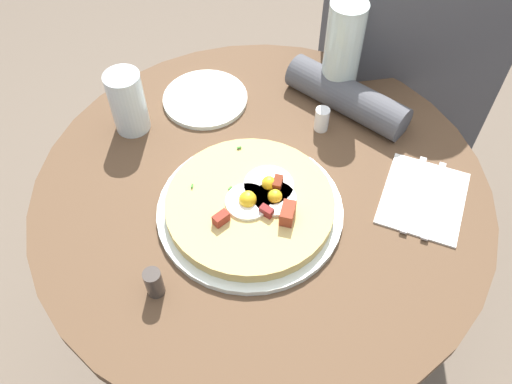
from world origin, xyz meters
The scene contains 13 objects.
ground_plane centered at (0.00, 0.00, 0.00)m, with size 6.00×6.00×0.00m, color #6B5B4C.
dining_table centered at (0.00, 0.00, 0.56)m, with size 0.83×0.83×0.73m.
person_seated centered at (0.41, 0.35, 0.51)m, with size 0.51×0.44×1.14m.
pizza_plate centered at (-0.03, -0.05, 0.74)m, with size 0.32×0.32×0.01m, color silver.
breakfast_pizza centered at (-0.03, -0.05, 0.75)m, with size 0.29×0.29×0.05m.
bread_plate centered at (-0.08, 0.24, 0.73)m, with size 0.17×0.17×0.01m, color silver.
napkin centered at (0.28, -0.07, 0.73)m, with size 0.17×0.14×0.00m, color white.
fork centered at (0.29, -0.08, 0.74)m, with size 0.18×0.01×0.01m, color silver.
knife centered at (0.26, -0.07, 0.74)m, with size 0.18×0.01×0.01m, color silver.
water_glass centered at (-0.23, 0.19, 0.79)m, with size 0.07×0.07×0.13m, color silver.
water_bottle centered at (0.20, 0.22, 0.84)m, with size 0.07×0.07×0.21m, color silver.
salt_shaker centered at (0.14, 0.13, 0.75)m, with size 0.03×0.03×0.05m, color white.
pepper_shaker centered at (-0.20, -0.18, 0.76)m, with size 0.03×0.03×0.05m, color #3F3833.
Camera 1 is at (-0.11, -0.59, 1.48)m, focal length 37.17 mm.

